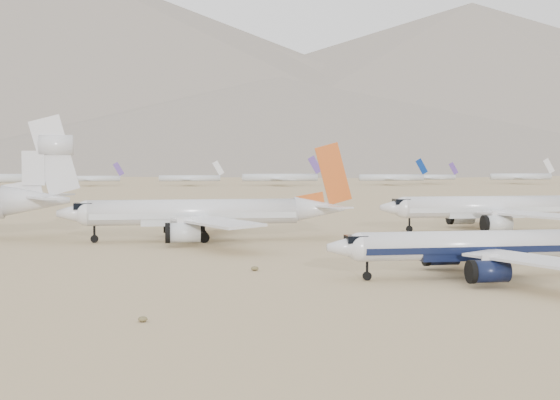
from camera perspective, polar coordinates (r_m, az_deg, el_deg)
The scene contains 7 objects.
ground at distance 94.62m, azimuth 18.03°, elevation -5.74°, with size 7000.00×7000.00×0.00m, color #9B835A.
main_airliner at distance 96.70m, azimuth 15.21°, elevation -3.26°, with size 38.80×37.90×13.69m.
row2_gold_tail at distance 159.52m, azimuth 15.66°, elevation -0.53°, with size 46.28×45.26×16.48m.
row2_orange_tail at distance 135.30m, azimuth -5.42°, elevation -0.96°, with size 48.14×47.09×17.17m.
distant_storage_row at distance 421.83m, azimuth 0.64°, elevation 1.67°, with size 623.13×55.32×15.17m.
mountain_range at distance 1743.61m, azimuth -5.67°, elevation 8.78°, with size 7354.00×3024.00×470.00m.
foothills at distance 1314.16m, azimuth 16.40°, elevation 5.19°, with size 4637.50×1395.00×155.00m.
Camera 1 is at (-43.24, -82.96, 14.13)m, focal length 50.00 mm.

